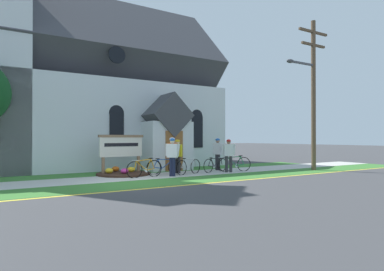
{
  "coord_description": "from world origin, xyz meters",
  "views": [
    {
      "loc": [
        -4.7,
        -11.78,
        1.72
      ],
      "look_at": [
        4.02,
        2.59,
        1.86
      ],
      "focal_mm": 29.99,
      "sensor_mm": 36.0,
      "label": 1
    }
  ],
  "objects_px": {
    "bicycle_white": "(164,166)",
    "cyclist_in_yellow_jersey": "(172,153)",
    "cyclist_in_white_jersey": "(229,153)",
    "cyclist_in_orange_jersey": "(178,154)",
    "utility_pole": "(312,87)",
    "cyclist_in_blue_jersey": "(172,154)",
    "bicycle_silver": "(215,165)",
    "church_sign": "(121,147)",
    "bicycle_green": "(235,164)",
    "cyclist_in_red_jersey": "(218,151)",
    "bicycle_yellow": "(145,168)",
    "bicycle_orange": "(189,166)",
    "roadside_conifer": "(181,95)"
  },
  "relations": [
    {
      "from": "cyclist_in_yellow_jersey",
      "to": "cyclist_in_white_jersey",
      "type": "bearing_deg",
      "value": -8.56
    },
    {
      "from": "bicycle_silver",
      "to": "utility_pole",
      "type": "bearing_deg",
      "value": -22.31
    },
    {
      "from": "cyclist_in_yellow_jersey",
      "to": "bicycle_silver",
      "type": "bearing_deg",
      "value": 2.94
    },
    {
      "from": "bicycle_white",
      "to": "cyclist_in_yellow_jersey",
      "type": "height_order",
      "value": "cyclist_in_yellow_jersey"
    },
    {
      "from": "cyclist_in_red_jersey",
      "to": "cyclist_in_blue_jersey",
      "type": "bearing_deg",
      "value": -160.68
    },
    {
      "from": "cyclist_in_orange_jersey",
      "to": "cyclist_in_yellow_jersey",
      "type": "height_order",
      "value": "cyclist_in_yellow_jersey"
    },
    {
      "from": "bicycle_silver",
      "to": "cyclist_in_yellow_jersey",
      "type": "height_order",
      "value": "cyclist_in_yellow_jersey"
    },
    {
      "from": "utility_pole",
      "to": "bicycle_yellow",
      "type": "bearing_deg",
      "value": 168.88
    },
    {
      "from": "bicycle_green",
      "to": "bicycle_white",
      "type": "bearing_deg",
      "value": 167.48
    },
    {
      "from": "church_sign",
      "to": "roadside_conifer",
      "type": "height_order",
      "value": "roadside_conifer"
    },
    {
      "from": "church_sign",
      "to": "bicycle_silver",
      "type": "bearing_deg",
      "value": -17.82
    },
    {
      "from": "bicycle_silver",
      "to": "bicycle_green",
      "type": "height_order",
      "value": "bicycle_green"
    },
    {
      "from": "cyclist_in_blue_jersey",
      "to": "roadside_conifer",
      "type": "xyz_separation_m",
      "value": [
        5.31,
        8.74,
        4.0
      ]
    },
    {
      "from": "bicycle_silver",
      "to": "bicycle_white",
      "type": "xyz_separation_m",
      "value": [
        -2.68,
        0.43,
        -0.0
      ]
    },
    {
      "from": "bicycle_white",
      "to": "cyclist_in_blue_jersey",
      "type": "height_order",
      "value": "cyclist_in_blue_jersey"
    },
    {
      "from": "bicycle_orange",
      "to": "cyclist_in_yellow_jersey",
      "type": "bearing_deg",
      "value": 171.23
    },
    {
      "from": "cyclist_in_orange_jersey",
      "to": "utility_pole",
      "type": "relative_size",
      "value": 0.2
    },
    {
      "from": "cyclist_in_white_jersey",
      "to": "cyclist_in_blue_jersey",
      "type": "bearing_deg",
      "value": -179.35
    },
    {
      "from": "bicycle_green",
      "to": "cyclist_in_red_jersey",
      "type": "height_order",
      "value": "cyclist_in_red_jersey"
    },
    {
      "from": "bicycle_green",
      "to": "roadside_conifer",
      "type": "height_order",
      "value": "roadside_conifer"
    },
    {
      "from": "bicycle_white",
      "to": "cyclist_in_orange_jersey",
      "type": "distance_m",
      "value": 0.93
    },
    {
      "from": "bicycle_green",
      "to": "cyclist_in_blue_jersey",
      "type": "distance_m",
      "value": 3.82
    },
    {
      "from": "bicycle_yellow",
      "to": "cyclist_in_yellow_jersey",
      "type": "distance_m",
      "value": 1.58
    },
    {
      "from": "bicycle_silver",
      "to": "bicycle_white",
      "type": "relative_size",
      "value": 0.98
    },
    {
      "from": "roadside_conifer",
      "to": "cyclist_in_red_jersey",
      "type": "bearing_deg",
      "value": -104.5
    },
    {
      "from": "utility_pole",
      "to": "roadside_conifer",
      "type": "relative_size",
      "value": 1.03
    },
    {
      "from": "cyclist_in_blue_jersey",
      "to": "utility_pole",
      "type": "bearing_deg",
      "value": -10.36
    },
    {
      "from": "bicycle_green",
      "to": "bicycle_orange",
      "type": "bearing_deg",
      "value": 177.28
    },
    {
      "from": "church_sign",
      "to": "cyclist_in_blue_jersey",
      "type": "relative_size",
      "value": 1.31
    },
    {
      "from": "church_sign",
      "to": "cyclist_in_orange_jersey",
      "type": "bearing_deg",
      "value": -22.45
    },
    {
      "from": "cyclist_in_red_jersey",
      "to": "bicycle_green",
      "type": "bearing_deg",
      "value": -66.3
    },
    {
      "from": "cyclist_in_orange_jersey",
      "to": "utility_pole",
      "type": "distance_m",
      "value": 8.11
    },
    {
      "from": "bicycle_yellow",
      "to": "cyclist_in_orange_jersey",
      "type": "bearing_deg",
      "value": 18.53
    },
    {
      "from": "church_sign",
      "to": "cyclist_in_white_jersey",
      "type": "relative_size",
      "value": 1.35
    },
    {
      "from": "bicycle_silver",
      "to": "bicycle_orange",
      "type": "relative_size",
      "value": 1.04
    },
    {
      "from": "cyclist_in_blue_jersey",
      "to": "utility_pole",
      "type": "xyz_separation_m",
      "value": [
        7.73,
        -1.41,
        3.45
      ]
    },
    {
      "from": "bicycle_yellow",
      "to": "roadside_conifer",
      "type": "height_order",
      "value": "roadside_conifer"
    },
    {
      "from": "bicycle_orange",
      "to": "cyclist_in_white_jersey",
      "type": "bearing_deg",
      "value": -8.48
    },
    {
      "from": "bicycle_white",
      "to": "utility_pole",
      "type": "relative_size",
      "value": 0.22
    },
    {
      "from": "bicycle_white",
      "to": "bicycle_green",
      "type": "height_order",
      "value": "bicycle_green"
    },
    {
      "from": "bicycle_green",
      "to": "cyclist_in_orange_jersey",
      "type": "bearing_deg",
      "value": 164.99
    },
    {
      "from": "bicycle_orange",
      "to": "cyclist_in_orange_jersey",
      "type": "distance_m",
      "value": 0.91
    },
    {
      "from": "bicycle_yellow",
      "to": "bicycle_orange",
      "type": "xyz_separation_m",
      "value": [
        2.24,
        0.02,
        -0.02
      ]
    },
    {
      "from": "bicycle_green",
      "to": "utility_pole",
      "type": "xyz_separation_m",
      "value": [
        3.96,
        -1.64,
        4.08
      ]
    },
    {
      "from": "cyclist_in_white_jersey",
      "to": "cyclist_in_orange_jersey",
      "type": "bearing_deg",
      "value": 157.61
    },
    {
      "from": "bicycle_orange",
      "to": "cyclist_in_white_jersey",
      "type": "height_order",
      "value": "cyclist_in_white_jersey"
    },
    {
      "from": "church_sign",
      "to": "roadside_conifer",
      "type": "bearing_deg",
      "value": 43.84
    },
    {
      "from": "bicycle_orange",
      "to": "cyclist_in_red_jersey",
      "type": "relative_size",
      "value": 0.97
    },
    {
      "from": "cyclist_in_blue_jersey",
      "to": "cyclist_in_yellow_jersey",
      "type": "distance_m",
      "value": 0.54
    },
    {
      "from": "cyclist_in_yellow_jersey",
      "to": "utility_pole",
      "type": "bearing_deg",
      "value": -14.21
    }
  ]
}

